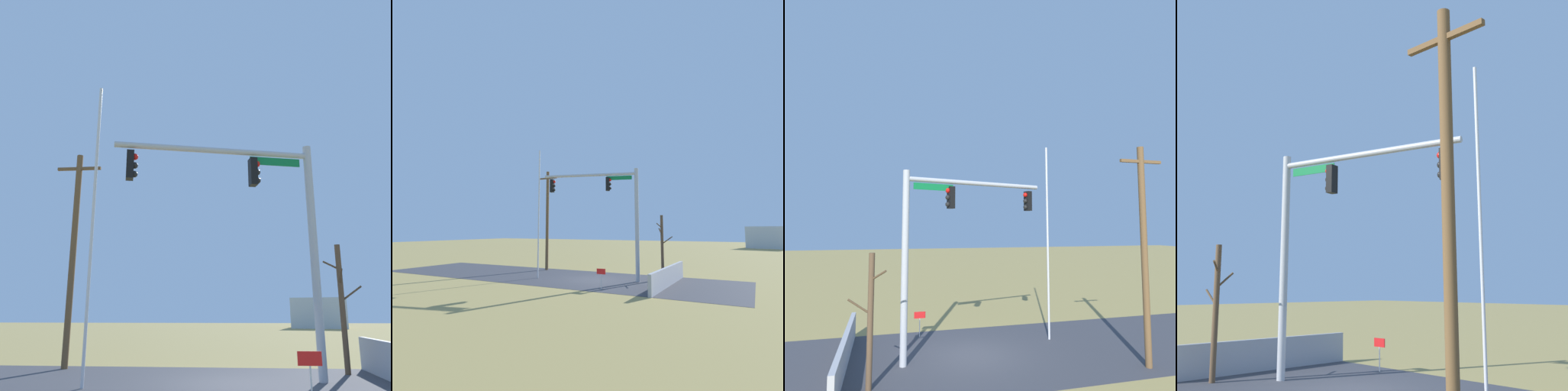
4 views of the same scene
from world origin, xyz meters
TOP-DOWN VIEW (x-y plane):
  - ground_plane at (0.00, 0.00)m, footprint 160.00×160.00m
  - road_surface at (-4.00, 0.00)m, footprint 28.00×8.00m
  - sidewalk_corner at (3.95, 0.54)m, footprint 6.00×6.00m
  - retaining_fence at (5.15, -0.03)m, footprint 0.20×8.02m
  - signal_mast at (1.35, 0.12)m, footprint 6.67×1.93m
  - flagpole at (-4.12, -1.14)m, footprint 0.10×0.10m
  - utility_pole at (-6.30, 3.11)m, footprint 1.90×0.26m
  - bare_tree at (4.17, 2.41)m, footprint 1.27×1.02m
  - open_sign at (1.96, -3.18)m, footprint 0.56×0.04m
  - distant_building at (12.84, 51.23)m, footprint 9.48×10.84m

SIDE VIEW (x-z plane):
  - ground_plane at x=0.00m, z-range 0.00..0.00m
  - sidewalk_corner at x=3.95m, z-range 0.00..0.01m
  - road_surface at x=-4.00m, z-range 0.00..0.01m
  - retaining_fence at x=5.15m, z-range 0.00..1.19m
  - open_sign at x=1.96m, z-range 0.30..1.52m
  - distant_building at x=12.84m, z-range 0.00..4.09m
  - bare_tree at x=4.17m, z-range 0.06..4.62m
  - utility_pole at x=-6.30m, z-range 0.17..8.88m
  - flagpole at x=-4.12m, z-range 0.00..9.50m
  - signal_mast at x=1.35m, z-range 1.47..9.25m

